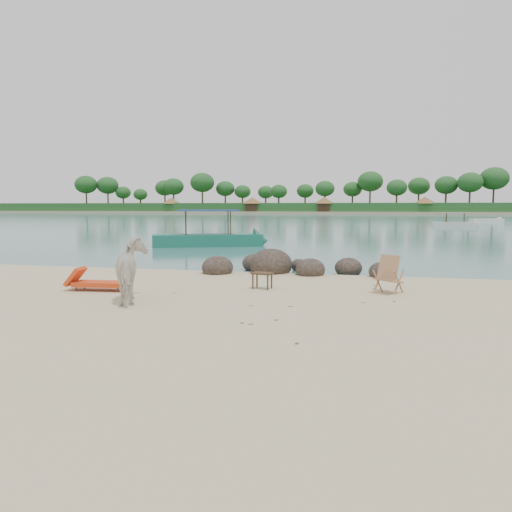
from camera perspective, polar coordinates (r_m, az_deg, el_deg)
The scene contains 12 objects.
water at distance 100.52m, azimuth 11.12°, elevation 4.35°, with size 400.00×400.00×0.00m, color #3B7377.
far_shore at distance 180.48m, azimuth 12.01°, elevation 4.91°, with size 420.00×90.00×1.40m, color tan.
far_scenery at distance 147.17m, azimuth 11.79°, elevation 5.97°, with size 420.00×18.00×9.50m.
boulders at distance 17.03m, azimuth 3.15°, elevation -1.28°, with size 6.36×2.82×1.09m.
cow at distance 12.11m, azimuth -13.85°, elevation -1.68°, with size 0.81×1.79×1.51m, color beige.
side_table at distance 13.61m, azimuth 0.72°, elevation -2.97°, with size 0.55×0.35×0.44m, color #372616, non-canonical shape.
lounge_chair at distance 13.98m, azimuth -17.35°, elevation -2.83°, with size 1.76×0.62×0.53m, color #DD431A, non-canonical shape.
deck_chair at distance 13.34m, azimuth 14.90°, elevation -2.20°, with size 0.62×0.68×0.97m, color #AD7E56, non-canonical shape.
boat_near at distance 28.99m, azimuth -5.56°, elevation 4.58°, with size 7.02×1.58×3.41m, color #186551, non-canonical shape.
boat_mid at distance 60.11m, azimuth 21.83°, elevation 4.39°, with size 5.23×1.18×2.56m, color silver, non-canonical shape.
boat_far at distance 76.12m, azimuth 24.85°, elevation 3.75°, with size 5.53×1.24×0.64m, color silver, non-canonical shape.
dead_leaves at distance 10.92m, azimuth 1.47°, elevation -6.31°, with size 7.89×7.17×0.00m.
Camera 1 is at (3.48, -10.43, 2.29)m, focal length 35.00 mm.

